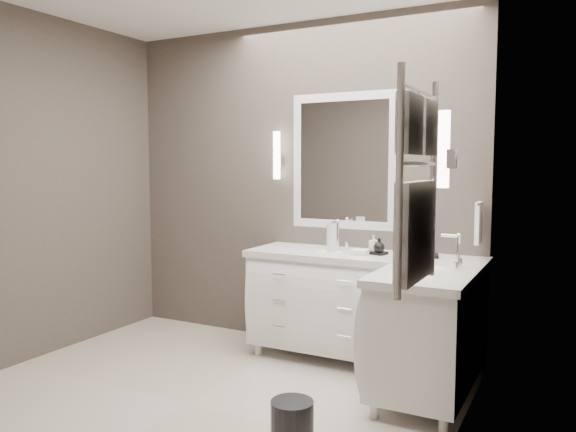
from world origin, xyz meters
The scene contains 19 objects.
floor centered at (0.00, 0.00, -0.01)m, with size 3.20×3.00×0.01m, color beige.
wall_back centered at (0.00, 1.50, 1.35)m, with size 3.20×0.01×2.70m, color #463D38.
wall_left centered at (-1.60, 0.00, 1.35)m, with size 0.01×3.00×2.70m, color #463D38.
wall_right centered at (1.60, 0.00, 1.35)m, with size 0.01×3.00×2.70m, color #463D38.
vanity_back centered at (0.45, 1.23, 0.49)m, with size 1.24×0.59×0.97m.
vanity_right centered at (1.33, 0.90, 0.49)m, with size 0.59×1.24×0.97m.
mirror_back centered at (0.45, 1.49, 1.55)m, with size 0.90×0.02×1.10m.
mirror_right centered at (1.59, 0.80, 1.55)m, with size 0.02×0.90×1.10m.
sconce_back centered at (-0.13, 1.43, 1.59)m, with size 0.06×0.06×0.40m.
sconce_right centered at (1.53, 0.22, 1.59)m, with size 0.06×0.06×0.40m.
towel_bar_corner centered at (1.54, 1.36, 1.12)m, with size 0.03×0.22×0.30m.
towel_ladder centered at (1.55, -0.40, 1.39)m, with size 0.06×0.58×0.90m.
waste_bin centered at (0.90, -0.29, 0.16)m, with size 0.22×0.22×0.31m, color black.
amenity_tray_back centered at (0.82, 1.25, 0.86)m, with size 0.14×0.11×0.02m, color black.
amenity_tray_right centered at (1.22, 1.30, 0.86)m, with size 0.11×0.15×0.02m, color black.
water_bottle centered at (0.49, 1.17, 0.96)m, with size 0.08×0.08×0.22m, color silver.
soap_bottle_a centered at (0.79, 1.27, 0.93)m, with size 0.05×0.05×0.12m, color white.
soap_bottle_b centered at (0.85, 1.22, 0.92)m, with size 0.08×0.08×0.11m, color black.
soap_bottle_c centered at (1.22, 1.30, 0.95)m, with size 0.06×0.06×0.16m, color white.
Camera 1 is at (2.17, -2.76, 1.52)m, focal length 35.00 mm.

